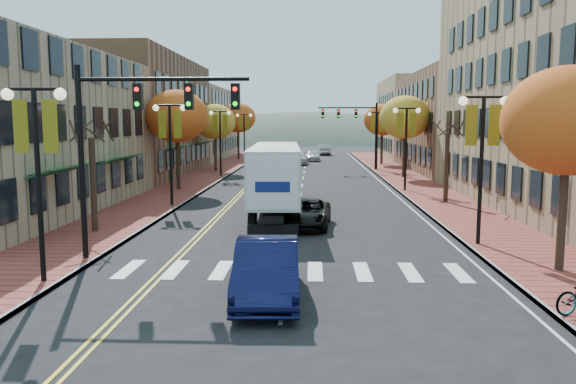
# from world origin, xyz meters

# --- Properties ---
(ground) EXTENTS (200.00, 200.00, 0.00)m
(ground) POSITION_xyz_m (0.00, 0.00, 0.00)
(ground) COLOR black
(ground) RESTS_ON ground
(sidewalk_left) EXTENTS (4.00, 85.00, 0.15)m
(sidewalk_left) POSITION_xyz_m (-9.00, 32.50, 0.07)
(sidewalk_left) COLOR brown
(sidewalk_left) RESTS_ON ground
(sidewalk_right) EXTENTS (4.00, 85.00, 0.15)m
(sidewalk_right) POSITION_xyz_m (9.00, 32.50, 0.07)
(sidewalk_right) COLOR brown
(sidewalk_right) RESTS_ON ground
(building_left_mid) EXTENTS (12.00, 24.00, 11.00)m
(building_left_mid) POSITION_xyz_m (-17.00, 36.00, 5.50)
(building_left_mid) COLOR brown
(building_left_mid) RESTS_ON ground
(building_left_far) EXTENTS (12.00, 26.00, 9.50)m
(building_left_far) POSITION_xyz_m (-17.00, 61.00, 4.75)
(building_left_far) COLOR #9E8966
(building_left_far) RESTS_ON ground
(building_right_mid) EXTENTS (15.00, 24.00, 10.00)m
(building_right_mid) POSITION_xyz_m (18.50, 42.00, 5.00)
(building_right_mid) COLOR brown
(building_right_mid) RESTS_ON ground
(building_right_far) EXTENTS (15.00, 20.00, 11.00)m
(building_right_far) POSITION_xyz_m (18.50, 64.00, 5.50)
(building_right_far) COLOR #9E8966
(building_right_far) RESTS_ON ground
(tree_left_a) EXTENTS (0.28, 0.28, 4.20)m
(tree_left_a) POSITION_xyz_m (-9.00, 8.00, 2.25)
(tree_left_a) COLOR #382619
(tree_left_a) RESTS_ON sidewalk_left
(tree_left_b) EXTENTS (4.48, 4.48, 7.21)m
(tree_left_b) POSITION_xyz_m (-9.00, 24.00, 5.45)
(tree_left_b) COLOR #382619
(tree_left_b) RESTS_ON sidewalk_left
(tree_left_c) EXTENTS (4.16, 4.16, 6.69)m
(tree_left_c) POSITION_xyz_m (-9.00, 40.00, 5.05)
(tree_left_c) COLOR #382619
(tree_left_c) RESTS_ON sidewalk_left
(tree_left_d) EXTENTS (4.61, 4.61, 7.42)m
(tree_left_d) POSITION_xyz_m (-9.00, 58.00, 5.60)
(tree_left_d) COLOR #382619
(tree_left_d) RESTS_ON sidewalk_left
(tree_right_a) EXTENTS (4.16, 4.16, 6.69)m
(tree_right_a) POSITION_xyz_m (9.00, 2.00, 5.05)
(tree_right_a) COLOR #382619
(tree_right_a) RESTS_ON sidewalk_right
(tree_right_b) EXTENTS (0.28, 0.28, 4.20)m
(tree_right_b) POSITION_xyz_m (9.00, 18.00, 2.25)
(tree_right_b) COLOR #382619
(tree_right_b) RESTS_ON sidewalk_right
(tree_right_c) EXTENTS (4.48, 4.48, 7.21)m
(tree_right_c) POSITION_xyz_m (9.00, 34.00, 5.45)
(tree_right_c) COLOR #382619
(tree_right_c) RESTS_ON sidewalk_right
(tree_right_d) EXTENTS (4.35, 4.35, 7.00)m
(tree_right_d) POSITION_xyz_m (9.00, 50.00, 5.29)
(tree_right_d) COLOR #382619
(tree_right_d) RESTS_ON sidewalk_right
(lamp_left_a) EXTENTS (1.96, 0.36, 6.05)m
(lamp_left_a) POSITION_xyz_m (-7.50, 0.00, 4.29)
(lamp_left_a) COLOR black
(lamp_left_a) RESTS_ON ground
(lamp_left_b) EXTENTS (1.96, 0.36, 6.05)m
(lamp_left_b) POSITION_xyz_m (-7.50, 16.00, 4.29)
(lamp_left_b) COLOR black
(lamp_left_b) RESTS_ON ground
(lamp_left_c) EXTENTS (1.96, 0.36, 6.05)m
(lamp_left_c) POSITION_xyz_m (-7.50, 34.00, 4.29)
(lamp_left_c) COLOR black
(lamp_left_c) RESTS_ON ground
(lamp_left_d) EXTENTS (1.96, 0.36, 6.05)m
(lamp_left_d) POSITION_xyz_m (-7.50, 52.00, 4.29)
(lamp_left_d) COLOR black
(lamp_left_d) RESTS_ON ground
(lamp_right_a) EXTENTS (1.96, 0.36, 6.05)m
(lamp_right_a) POSITION_xyz_m (7.50, 6.00, 4.29)
(lamp_right_a) COLOR black
(lamp_right_a) RESTS_ON ground
(lamp_right_b) EXTENTS (1.96, 0.36, 6.05)m
(lamp_right_b) POSITION_xyz_m (7.50, 24.00, 4.29)
(lamp_right_b) COLOR black
(lamp_right_b) RESTS_ON ground
(lamp_right_c) EXTENTS (1.96, 0.36, 6.05)m
(lamp_right_c) POSITION_xyz_m (7.50, 42.00, 4.29)
(lamp_right_c) COLOR black
(lamp_right_c) RESTS_ON ground
(traffic_mast_near) EXTENTS (6.10, 0.35, 7.00)m
(traffic_mast_near) POSITION_xyz_m (-5.48, 3.00, 4.92)
(traffic_mast_near) COLOR black
(traffic_mast_near) RESTS_ON ground
(traffic_mast_far) EXTENTS (6.10, 0.34, 7.00)m
(traffic_mast_far) POSITION_xyz_m (5.48, 42.00, 4.92)
(traffic_mast_far) COLOR black
(traffic_mast_far) RESTS_ON ground
(semi_truck) EXTENTS (3.06, 15.15, 3.76)m
(semi_truck) POSITION_xyz_m (-1.23, 14.71, 2.20)
(semi_truck) COLOR black
(semi_truck) RESTS_ON ground
(navy_sedan) EXTENTS (2.03, 5.18, 1.68)m
(navy_sedan) POSITION_xyz_m (-0.50, -0.99, 0.84)
(navy_sedan) COLOR #0D0F35
(navy_sedan) RESTS_ON ground
(black_suv) EXTENTS (2.59, 4.98, 1.34)m
(black_suv) POSITION_xyz_m (0.50, 10.11, 0.67)
(black_suv) COLOR black
(black_suv) RESTS_ON ground
(car_far_white) EXTENTS (2.11, 4.92, 1.66)m
(car_far_white) POSITION_xyz_m (-0.78, 50.31, 0.83)
(car_far_white) COLOR silver
(car_far_white) RESTS_ON ground
(car_far_silver) EXTENTS (1.94, 4.55, 1.31)m
(car_far_silver) POSITION_xyz_m (0.91, 56.71, 0.65)
(car_far_silver) COLOR #B9B9C1
(car_far_silver) RESTS_ON ground
(car_far_oncoming) EXTENTS (2.01, 5.07, 1.64)m
(car_far_oncoming) POSITION_xyz_m (2.66, 70.31, 0.82)
(car_far_oncoming) COLOR #B6B5BD
(car_far_oncoming) RESTS_ON ground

